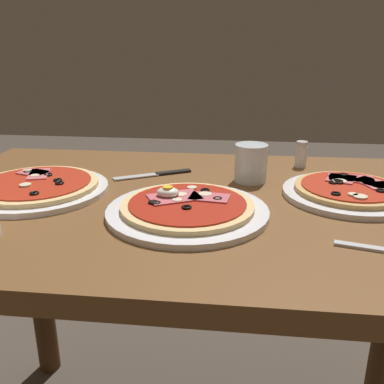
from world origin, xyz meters
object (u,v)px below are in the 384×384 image
(salt_shaker, at_px, (301,154))
(dining_table, at_px, (197,253))
(knife, at_px, (158,174))
(pizza_foreground, at_px, (187,208))
(pizza_across_right, at_px, (36,188))
(fork, at_px, (378,249))
(water_glass_far, at_px, (251,165))
(pizza_across_left, at_px, (350,191))

(salt_shaker, bearing_deg, dining_table, -131.91)
(knife, bearing_deg, pizza_foreground, -67.18)
(dining_table, xyz_separation_m, pizza_foreground, (-0.01, -0.09, 0.14))
(dining_table, relative_size, pizza_across_right, 3.98)
(pizza_foreground, distance_m, knife, 0.26)
(fork, bearing_deg, water_glass_far, 120.27)
(salt_shaker, bearing_deg, pizza_across_left, -71.27)
(pizza_foreground, xyz_separation_m, knife, (-0.10, 0.24, -0.01))
(pizza_foreground, distance_m, pizza_across_right, 0.35)
(pizza_across_right, bearing_deg, pizza_foreground, -13.80)
(water_glass_far, xyz_separation_m, salt_shaker, (0.13, 0.14, -0.01))
(dining_table, bearing_deg, pizza_foreground, -96.48)
(salt_shaker, bearing_deg, fork, -82.41)
(pizza_across_left, bearing_deg, water_glass_far, 158.27)
(dining_table, distance_m, fork, 0.39)
(dining_table, distance_m, pizza_foreground, 0.16)
(knife, xyz_separation_m, salt_shaker, (0.36, 0.12, 0.03))
(pizza_across_right, height_order, salt_shaker, salt_shaker)
(dining_table, relative_size, pizza_foreground, 3.94)
(pizza_across_left, bearing_deg, dining_table, -171.00)
(dining_table, relative_size, water_glass_far, 13.87)
(pizza_foreground, height_order, knife, pizza_foreground)
(fork, relative_size, salt_shaker, 2.33)
(pizza_foreground, xyz_separation_m, water_glass_far, (0.12, 0.22, 0.03))
(fork, height_order, knife, knife)
(pizza_foreground, distance_m, pizza_across_left, 0.36)
(fork, xyz_separation_m, salt_shaker, (-0.06, 0.47, 0.03))
(pizza_foreground, xyz_separation_m, salt_shaker, (0.25, 0.36, 0.02))
(pizza_foreground, relative_size, water_glass_far, 3.52)
(fork, xyz_separation_m, knife, (-0.42, 0.36, 0.00))
(dining_table, bearing_deg, pizza_across_right, -179.53)
(dining_table, xyz_separation_m, pizza_across_left, (0.32, 0.05, 0.14))
(water_glass_far, distance_m, knife, 0.23)
(water_glass_far, bearing_deg, dining_table, -130.04)
(pizza_across_left, xyz_separation_m, salt_shaker, (-0.08, 0.22, 0.02))
(pizza_foreground, distance_m, salt_shaker, 0.44)
(water_glass_far, xyz_separation_m, knife, (-0.22, 0.02, -0.04))
(pizza_foreground, xyz_separation_m, pizza_across_right, (-0.34, 0.08, -0.00))
(pizza_across_left, distance_m, water_glass_far, 0.23)
(pizza_across_left, relative_size, fork, 1.77)
(pizza_across_right, relative_size, salt_shaker, 4.56)
(pizza_across_left, bearing_deg, pizza_across_right, -175.44)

